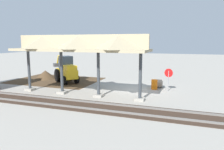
% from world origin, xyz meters
% --- Properties ---
extents(ground_plane, '(120.00, 120.00, 0.00)m').
position_xyz_m(ground_plane, '(0.00, 0.00, 0.00)').
color(ground_plane, '#9E998E').
extents(dirt_work_zone, '(9.58, 7.00, 0.01)m').
position_xyz_m(dirt_work_zone, '(9.62, -1.51, 0.00)').
color(dirt_work_zone, '#4C3823').
rests_on(dirt_work_zone, ground).
extents(platform_canopy, '(11.23, 3.20, 4.90)m').
position_xyz_m(platform_canopy, '(3.87, 3.61, 4.15)').
color(platform_canopy, '#9E998E').
rests_on(platform_canopy, ground).
extents(rail_tracks, '(60.00, 2.58, 0.15)m').
position_xyz_m(rail_tracks, '(0.00, 6.23, 0.03)').
color(rail_tracks, slate).
rests_on(rail_tracks, ground).
extents(stop_sign, '(0.74, 0.25, 2.00)m').
position_xyz_m(stop_sign, '(-2.83, -0.35, 1.43)').
color(stop_sign, gray).
rests_on(stop_sign, ground).
extents(backhoe, '(4.67, 4.05, 2.82)m').
position_xyz_m(backhoe, '(7.94, -1.04, 1.27)').
color(backhoe, yellow).
rests_on(backhoe, ground).
extents(dirt_mound, '(5.03, 5.03, 1.97)m').
position_xyz_m(dirt_mound, '(11.41, -2.07, 0.00)').
color(dirt_mound, '#4C3823').
rests_on(dirt_mound, ground).
extents(concrete_pipe, '(1.08, 0.91, 0.83)m').
position_xyz_m(concrete_pipe, '(-1.70, -1.54, 0.41)').
color(concrete_pipe, '#9E9384').
rests_on(concrete_pipe, ground).
extents(traffic_barrel, '(0.56, 0.56, 0.90)m').
position_xyz_m(traffic_barrel, '(-1.57, -0.61, 0.45)').
color(traffic_barrel, orange).
rests_on(traffic_barrel, ground).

